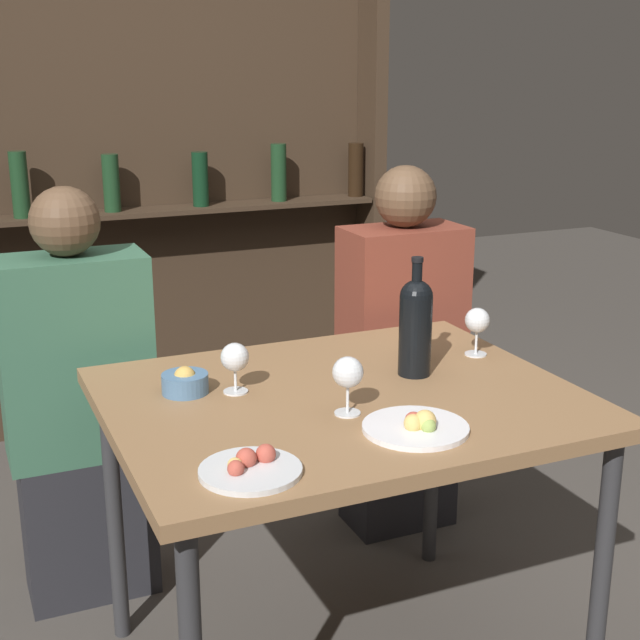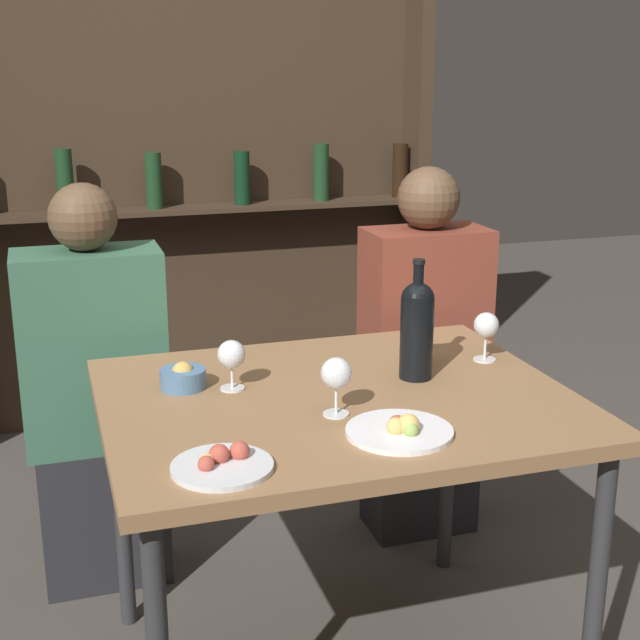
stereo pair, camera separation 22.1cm
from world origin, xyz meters
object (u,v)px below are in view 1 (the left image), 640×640
at_px(wine_bottle, 416,323).
at_px(wine_glass_3, 348,374).
at_px(wine_glass_1, 415,325).
at_px(wine_glass_2, 477,322).
at_px(food_plate_1, 417,426).
at_px(food_plate_0, 250,467).
at_px(seated_person_left, 80,413).
at_px(seated_person_right, 401,363).
at_px(wine_glass_0, 235,359).
at_px(snack_bowl, 185,382).

bearing_deg(wine_bottle, wine_glass_3, -147.16).
relative_size(wine_glass_1, wine_glass_3, 0.99).
bearing_deg(wine_glass_2, food_plate_1, -135.91).
distance_m(wine_glass_2, food_plate_0, 0.92).
height_order(seated_person_left, seated_person_right, seated_person_right).
xyz_separation_m(wine_glass_2, wine_glass_3, (-0.50, -0.24, 0.00)).
bearing_deg(seated_person_right, wine_glass_2, -96.54).
bearing_deg(seated_person_left, wine_bottle, -38.08).
bearing_deg(wine_glass_3, seated_person_left, 122.42).
xyz_separation_m(wine_glass_3, food_plate_0, (-0.30, -0.20, -0.08)).
distance_m(wine_bottle, wine_glass_0, 0.46).
xyz_separation_m(wine_glass_1, seated_person_right, (0.23, 0.49, -0.29)).
bearing_deg(wine_bottle, snack_bowl, 169.81).
distance_m(food_plate_1, snack_bowl, 0.58).
xyz_separation_m(wine_glass_0, wine_glass_3, (0.19, -0.23, 0.01)).
bearing_deg(wine_glass_3, food_plate_1, -57.35).
bearing_deg(wine_bottle, food_plate_1, -118.40).
distance_m(wine_glass_0, seated_person_right, 0.96).
bearing_deg(wine_glass_0, wine_glass_1, 5.27).
xyz_separation_m(wine_bottle, wine_glass_0, (-0.46, 0.06, -0.05)).
distance_m(food_plate_0, food_plate_1, 0.40).
xyz_separation_m(seated_person_left, seated_person_right, (1.05, 0.00, 0.01)).
relative_size(food_plate_0, food_plate_1, 0.87).
distance_m(wine_glass_0, seated_person_left, 0.68).
xyz_separation_m(wine_glass_3, snack_bowl, (-0.30, 0.28, -0.07)).
relative_size(wine_glass_2, food_plate_1, 0.57).
relative_size(wine_glass_3, food_plate_0, 0.67).
distance_m(food_plate_0, seated_person_left, 1.01).
relative_size(wine_bottle, wine_glass_1, 2.27).
bearing_deg(seated_person_left, wine_glass_0, -60.79).
xyz_separation_m(wine_bottle, food_plate_1, (-0.17, -0.32, -0.12)).
height_order(wine_glass_2, food_plate_1, wine_glass_2).
height_order(wine_glass_0, seated_person_right, seated_person_right).
relative_size(wine_glass_0, wine_glass_2, 0.94).
xyz_separation_m(wine_glass_0, wine_glass_1, (0.52, 0.05, 0.01)).
height_order(wine_bottle, seated_person_right, seated_person_right).
relative_size(wine_glass_3, snack_bowl, 1.21).
relative_size(food_plate_1, seated_person_right, 0.19).
distance_m(wine_bottle, seated_person_right, 0.74).
distance_m(wine_glass_3, food_plate_1, 0.20).
height_order(wine_glass_0, wine_glass_2, wine_glass_2).
bearing_deg(wine_glass_1, wine_glass_2, -12.06).
distance_m(wine_glass_1, wine_glass_3, 0.43).
distance_m(wine_glass_1, seated_person_left, 1.00).
bearing_deg(seated_person_left, food_plate_0, -79.07).
distance_m(wine_glass_0, wine_glass_3, 0.30).
bearing_deg(wine_glass_0, seated_person_right, 35.54).
xyz_separation_m(wine_glass_2, food_plate_1, (-0.41, -0.39, -0.08)).
distance_m(wine_glass_3, food_plate_0, 0.37).
bearing_deg(seated_person_left, food_plate_1, -57.54).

